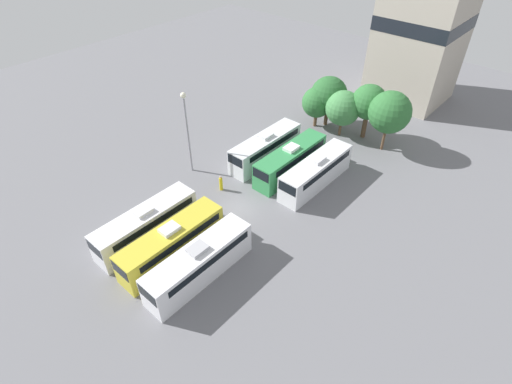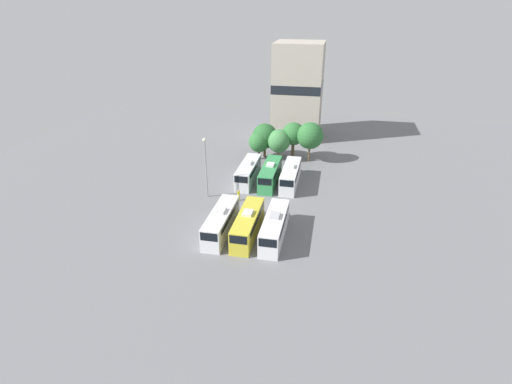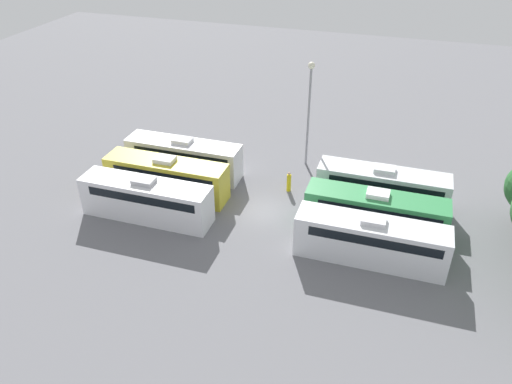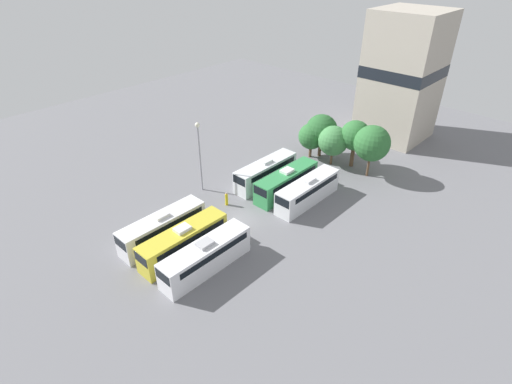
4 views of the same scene
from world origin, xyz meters
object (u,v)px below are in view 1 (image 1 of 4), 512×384
object	(u,v)px
bus_3	(266,147)
tree_0	(317,102)
light_pole	(186,121)
tree_2	(343,108)
worker_person	(221,183)
tree_1	(329,95)
bus_0	(146,224)
bus_5	(316,171)
tree_3	(369,102)
bus_1	(172,242)
bus_2	(199,262)
bus_4	(291,160)
depot_building	(423,28)
tree_4	(390,112)

from	to	relation	value
bus_3	tree_0	distance (m)	10.55
light_pole	tree_2	distance (m)	19.76
worker_person	tree_0	xyz separation A→B (m)	(-0.40, 17.89, 2.55)
light_pole	tree_1	size ratio (longest dim) A/B	1.44
bus_0	tree_2	xyz separation A→B (m)	(3.30, 27.48, 2.07)
bus_5	tree_2	distance (m)	11.40
tree_1	tree_3	xyz separation A→B (m)	(5.36, 0.49, 0.60)
bus_1	worker_person	xyz separation A→B (m)	(-3.53, 9.32, -0.86)
bus_2	tree_2	xyz separation A→B (m)	(-3.69, 27.35, 2.07)
bus_3	tree_0	xyz separation A→B (m)	(-0.21, 10.41, 1.69)
bus_4	tree_2	size ratio (longest dim) A/B	1.71
bus_0	bus_4	xyz separation A→B (m)	(3.54, 16.79, 0.00)
bus_4	worker_person	distance (m)	8.23
depot_building	bus_4	bearing A→B (deg)	-92.79
bus_3	tree_4	distance (m)	14.79
light_pole	tree_4	size ratio (longest dim) A/B	1.27
tree_0	tree_4	distance (m)	9.57
tree_2	tree_3	xyz separation A→B (m)	(2.50, 1.56, 1.04)
tree_1	tree_3	distance (m)	5.42
bus_2	bus_4	distance (m)	17.01
bus_5	tree_2	size ratio (longest dim) A/B	1.71
bus_4	tree_2	bearing A→B (deg)	91.32
light_pole	tree_3	bearing A→B (deg)	60.74
bus_4	worker_person	bearing A→B (deg)	-115.71
bus_0	bus_2	bearing A→B (deg)	1.02
bus_2	tree_3	xyz separation A→B (m)	(-1.19, 28.91, 3.11)
bus_4	tree_0	xyz separation A→B (m)	(-3.95, 10.52, 1.69)
tree_0	bus_0	bearing A→B (deg)	-89.14
light_pole	depot_building	bearing A→B (deg)	73.69
bus_5	tree_1	xyz separation A→B (m)	(-6.47, 11.68, 2.51)
tree_0	tree_2	distance (m)	3.73
bus_5	tree_0	distance (m)	12.86
light_pole	tree_2	world-z (taller)	light_pole
bus_0	worker_person	xyz separation A→B (m)	(-0.00, 9.41, -0.86)
bus_4	depot_building	size ratio (longest dim) A/B	0.51
bus_5	bus_4	bearing A→B (deg)	-178.72
bus_2	bus_3	bearing A→B (deg)	113.18
worker_person	depot_building	xyz separation A→B (m)	(4.85, 34.03, 9.16)
tree_2	bus_1	bearing A→B (deg)	-89.52
bus_4	bus_5	bearing A→B (deg)	1.28
bus_1	tree_2	xyz separation A→B (m)	(-0.23, 27.38, 2.07)
bus_3	bus_5	bearing A→B (deg)	-0.31
bus_4	tree_3	xyz separation A→B (m)	(2.25, 12.25, 3.11)
bus_2	bus_5	size ratio (longest dim) A/B	1.00
tree_2	tree_4	xyz separation A→B (m)	(5.70, 0.53, 1.23)
tree_1	tree_0	bearing A→B (deg)	-124.36
tree_2	tree_3	bearing A→B (deg)	31.95
bus_2	bus_4	bearing A→B (deg)	101.68
tree_0	light_pole	bearing A→B (deg)	-104.70
worker_person	tree_3	size ratio (longest dim) A/B	0.26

